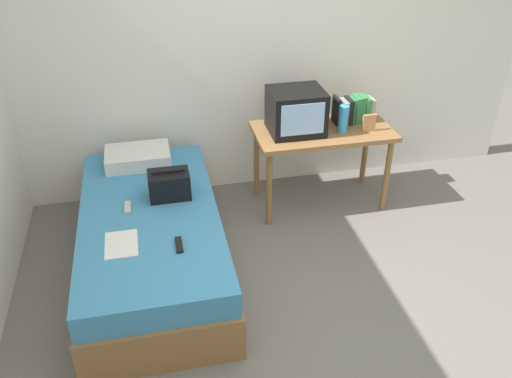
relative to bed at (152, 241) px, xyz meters
The scene contains 13 objects.
ground_plane 1.28m from the bed, 42.38° to the right, with size 8.00×8.00×0.00m, color slate.
wall_back 1.81m from the bed, 51.26° to the left, with size 5.20×0.10×2.60m, color silver.
bed is the anchor object (origin of this frame).
desk 1.67m from the bed, 22.88° to the left, with size 1.16×0.60×0.72m.
tv 1.55m from the bed, 27.11° to the left, with size 0.44×0.39×0.36m.
water_bottle 1.82m from the bed, 18.48° to the left, with size 0.08×0.08×0.23m, color #3399DB.
book_row 2.02m from the bed, 22.09° to the left, with size 0.34×0.16×0.23m.
picture_frame 2.00m from the bed, 15.59° to the left, with size 0.11×0.02×0.15m, color #B27F4C.
pillow 0.81m from the bed, 93.59° to the left, with size 0.52×0.36×0.12m, color silver.
handbag 0.44m from the bed, 46.24° to the left, with size 0.30×0.20×0.22m.
magazine 0.48m from the bed, 118.99° to the right, with size 0.21×0.29×0.01m, color white.
remote_dark 0.55m from the bed, 68.48° to the right, with size 0.04×0.16×0.02m, color black.
remote_silver 0.32m from the bed, 152.85° to the left, with size 0.04×0.14×0.02m, color #B7B7BC.
Camera 1 is at (-0.85, -2.36, 2.64)m, focal length 37.22 mm.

